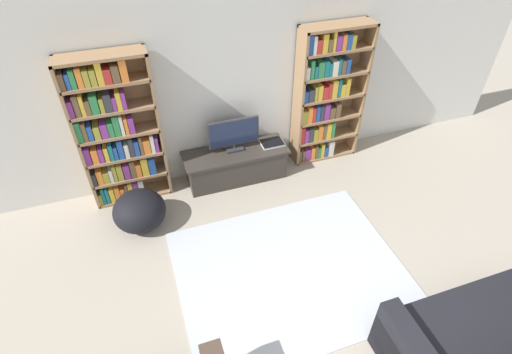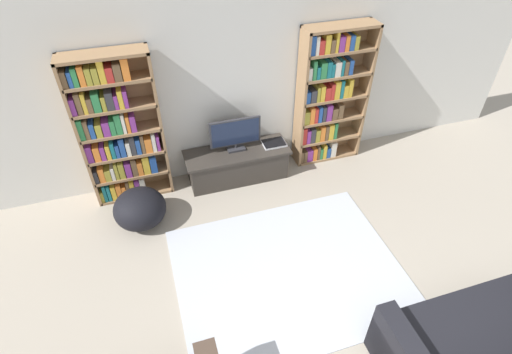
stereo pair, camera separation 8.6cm
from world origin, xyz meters
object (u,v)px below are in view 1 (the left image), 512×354
object	(u,v)px
bookshelf_right	(324,96)
beanbag_ottoman	(139,211)
laptop	(272,143)
couch_right_sofa	(496,347)
bookshelf_left	(116,134)
television	(234,134)
tv_stand	(236,165)

from	to	relation	value
bookshelf_right	beanbag_ottoman	distance (m)	2.87
laptop	couch_right_sofa	bearing A→B (deg)	-75.45
laptop	beanbag_ottoman	distance (m)	1.98
bookshelf_right	couch_right_sofa	world-z (taller)	bookshelf_right
bookshelf_right	couch_right_sofa	distance (m)	3.46
couch_right_sofa	bookshelf_right	bearing A→B (deg)	90.93
bookshelf_left	television	world-z (taller)	bookshelf_left
bookshelf_left	couch_right_sofa	size ratio (longest dim) A/B	1.10
bookshelf_left	beanbag_ottoman	world-z (taller)	bookshelf_left
television	laptop	bearing A→B (deg)	-4.41
bookshelf_left	laptop	world-z (taller)	bookshelf_left
television	laptop	world-z (taller)	television
bookshelf_left	television	distance (m)	1.47
bookshelf_left	couch_right_sofa	distance (m)	4.46
tv_stand	television	bearing A→B (deg)	90.00
television	laptop	distance (m)	0.58
bookshelf_right	tv_stand	xyz separation A→B (m)	(-1.33, -0.13, -0.76)
bookshelf_left	beanbag_ottoman	bearing A→B (deg)	-83.20
bookshelf_left	couch_right_sofa	bearing A→B (deg)	-50.19
tv_stand	television	size ratio (longest dim) A/B	2.07
bookshelf_right	laptop	bearing A→B (deg)	-171.79
tv_stand	laptop	world-z (taller)	laptop
bookshelf_right	laptop	xyz separation A→B (m)	(-0.80, -0.11, -0.52)
laptop	beanbag_ottoman	size ratio (longest dim) A/B	0.50
couch_right_sofa	beanbag_ottoman	xyz separation A→B (m)	(-2.75, 2.77, -0.07)
couch_right_sofa	tv_stand	bearing A→B (deg)	112.96
television	beanbag_ottoman	xyz separation A→B (m)	(-1.37, -0.55, -0.46)
bookshelf_right	tv_stand	world-z (taller)	bookshelf_right
bookshelf_right	tv_stand	distance (m)	1.53
bookshelf_right	bookshelf_left	bearing A→B (deg)	-179.95
bookshelf_left	laptop	xyz separation A→B (m)	(1.98, -0.11, -0.50)
bookshelf_right	couch_right_sofa	size ratio (longest dim) A/B	1.10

